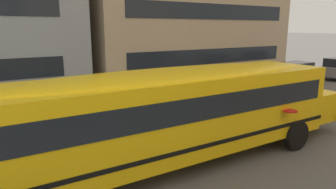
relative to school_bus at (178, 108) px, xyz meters
name	(u,v)px	position (x,y,z in m)	size (l,w,h in m)	color
ground_plane	(85,165)	(-2.44, 1.30, -1.70)	(400.00, 400.00, 0.00)	#54514F
sidewalk_far	(40,109)	(-2.44, 8.67, -1.70)	(120.00, 3.00, 0.01)	gray
lane_centreline	(85,165)	(-2.44, 1.30, -1.70)	(110.00, 0.16, 0.01)	silver
school_bus	(178,108)	(0.00, 0.00, 0.00)	(12.84, 3.12, 2.86)	yellow
parked_car_maroon_past_driveway	(296,73)	(14.04, 5.92, -0.86)	(3.97, 2.01, 1.64)	maroon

